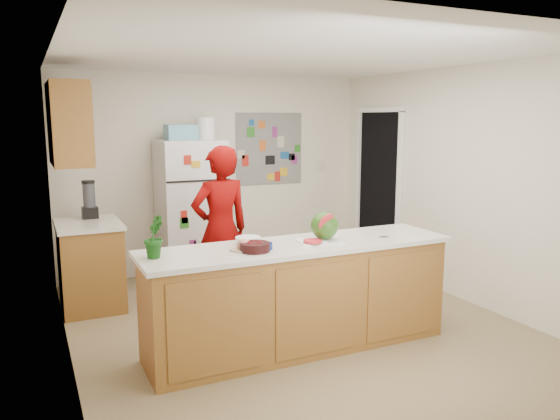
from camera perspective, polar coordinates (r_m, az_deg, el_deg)
name	(u,v)px	position (r m, az deg, el deg)	size (l,w,h in m)	color
floor	(293,325)	(5.36, 1.41, -11.92)	(4.00, 4.50, 0.02)	brown
wall_back	(216,173)	(7.12, -6.71, 3.84)	(4.00, 0.02, 2.50)	beige
wall_left	(61,211)	(4.52, -21.95, -0.10)	(0.02, 4.50, 2.50)	beige
wall_right	(461,184)	(6.20, 18.34, 2.56)	(0.02, 4.50, 2.50)	beige
ceiling	(295,55)	(5.02, 1.53, 15.92)	(4.00, 4.50, 0.02)	white
doorway	(379,190)	(7.32, 10.32, 2.09)	(0.03, 0.85, 2.04)	black
peninsula_base	(299,298)	(4.71, 1.98, -9.22)	(2.60, 0.62, 0.88)	brown
peninsula_top	(299,246)	(4.58, 2.01, -3.76)	(2.68, 0.70, 0.04)	silver
side_counter_base	(90,267)	(6.03, -19.19, -5.61)	(0.60, 0.80, 0.86)	brown
side_counter_top	(88,224)	(5.94, -19.43, -1.41)	(0.64, 0.84, 0.04)	silver
upper_cabinets	(68,124)	(5.78, -21.24, 8.39)	(0.35, 1.00, 0.80)	brown
refrigerator	(191,211)	(6.68, -9.27, -0.06)	(0.75, 0.70, 1.70)	silver
fridge_top_bin	(181,132)	(6.56, -10.34, 7.99)	(0.35, 0.28, 0.18)	#5999B2
photo_collage	(269,149)	(7.35, -1.11, 6.42)	(0.95, 0.01, 0.95)	slate
person	(221,230)	(5.49, -6.24, -2.13)	(0.62, 0.41, 1.69)	#670303
blender_appliance	(89,201)	(6.14, -19.31, 0.94)	(0.13, 0.13, 0.38)	black
cutting_board	(319,241)	(4.65, 4.13, -3.25)	(0.37, 0.27, 0.01)	silver
watermelon	(324,226)	(4.67, 4.67, -1.64)	(0.24, 0.24, 0.24)	#1D520F
watermelon_slice	(313,241)	(4.56, 3.44, -3.28)	(0.16, 0.16, 0.02)	red
cherry_bowl	(255,247)	(4.30, -2.65, -3.88)	(0.24, 0.24, 0.07)	black
white_bowl	(248,241)	(4.55, -3.36, -3.20)	(0.21, 0.21, 0.06)	silver
cobalt_bowl	(264,246)	(4.38, -1.67, -3.77)	(0.14, 0.14, 0.05)	navy
plate	(244,249)	(4.35, -3.78, -4.10)	(0.23, 0.23, 0.02)	beige
paper_towel	(315,241)	(4.62, 3.68, -3.28)	(0.18, 0.16, 0.02)	silver
keys	(384,237)	(4.88, 10.78, -2.78)	(0.08, 0.04, 0.01)	gray
potted_plant	(153,237)	(4.19, -13.08, -2.76)	(0.17, 0.14, 0.32)	#12460B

